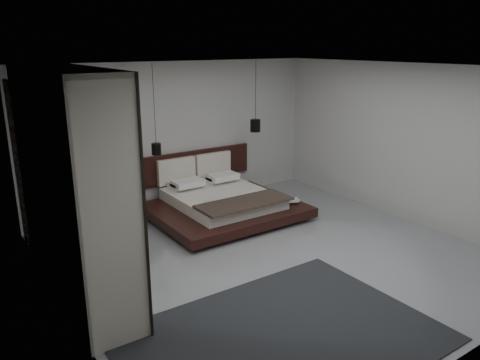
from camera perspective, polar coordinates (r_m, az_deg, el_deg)
floor at (r=7.24m, az=3.88°, el=-9.18°), size 6.00×6.00×0.00m
ceiling at (r=6.55m, az=4.36°, el=13.53°), size 6.00×6.00×0.00m
wall_back at (r=9.24m, az=-7.61°, el=5.48°), size 6.00×0.00×6.00m
wall_front at (r=4.91m, az=26.56°, el=-5.91°), size 6.00×0.00×6.00m
wall_left at (r=5.49m, az=-21.25°, el=-3.02°), size 0.00×6.00×6.00m
wall_right at (r=8.91m, az=19.44°, el=4.29°), size 0.00×6.00×6.00m
lattice_screen at (r=7.85m, az=-25.16°, el=1.38°), size 0.05×0.90×2.60m
bed at (r=8.75m, az=-2.33°, el=-2.61°), size 2.61×2.32×1.05m
book_lower at (r=8.88m, az=5.74°, el=-2.54°), size 0.23×0.31×0.03m
book_upper at (r=8.84m, az=5.76°, el=-2.45°), size 0.34×0.36×0.02m
pendant_left at (r=8.31m, az=-10.17°, el=3.81°), size 0.17×0.17×1.56m
pendant_right at (r=9.34m, az=1.88°, el=6.67°), size 0.20×0.20×1.38m
wardrobe at (r=6.09m, az=-19.86°, el=-0.74°), size 0.68×2.91×2.86m
rug at (r=5.44m, az=5.11°, el=-18.57°), size 3.38×2.42×0.01m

